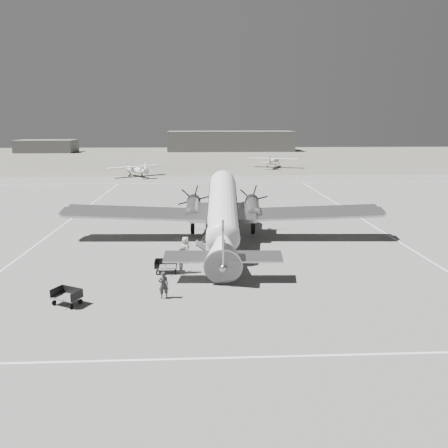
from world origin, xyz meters
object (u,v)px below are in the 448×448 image
Objects in this scene: dc3_airliner at (223,213)px; ramp_agent at (183,259)px; light_plane_left at (136,171)px; baggage_cart_near at (166,266)px; baggage_cart_far at (67,297)px; passenger at (185,250)px; ground_crew at (164,285)px; light_plane_right at (273,162)px; hangar_main at (230,141)px; shed_secondary at (47,146)px.

dc3_airliner reaches higher than ramp_agent.
light_plane_left reaches higher than ramp_agent.
baggage_cart_near is at bearing -113.58° from light_plane_left.
passenger reaches higher than baggage_cart_far.
ground_crew reaches higher than baggage_cart_near.
light_plane_right is 7.06× the size of ground_crew.
hangar_main is 127.89m from ground_crew.
light_plane_right is 69.02m from baggage_cart_near.
hangar_main is 56.69m from light_plane_right.
ground_crew is at bearing 34.59° from baggage_cart_far.
baggage_cart_near is (-4.07, -6.60, -2.17)m from dc3_airliner.
ground_crew is at bearing -114.14° from light_plane_left.
passenger is (1.21, 2.17, 0.49)m from baggage_cart_near.
hangar_main is 23.03× the size of ramp_agent.
light_plane_right reaches higher than baggage_cart_near.
hangar_main reaches higher than passenger.
hangar_main is 116.71m from dc3_airliner.
dc3_airliner is 5.54m from passenger.
dc3_airliner reaches higher than ground_crew.
ground_crew reaches higher than baggage_cart_far.
light_plane_left is 30.94m from light_plane_right.
dc3_airliner reaches higher than passenger.
dc3_airliner is 14.86m from baggage_cart_far.
baggage_cart_near is at bearing -67.81° from shed_secondary.
dc3_airliner is 14.68× the size of passenger.
passenger reaches higher than baggage_cart_near.
light_plane_left reaches higher than baggage_cart_near.
hangar_main is 2.33× the size of shed_secondary.
passenger reaches higher than ramp_agent.
baggage_cart_near is 4.30m from ground_crew.
ramp_agent is 0.98× the size of passenger.
light_plane_left is at bearing -59.66° from shed_secondary.
dc3_airliner is at bearing -93.82° from hangar_main.
light_plane_right is 66.61m from passenger.
hangar_main is at bearing 109.66° from baggage_cart_far.
ramp_agent is (-2.95, -6.62, -1.69)m from dc3_airliner.
light_plane_right reaches higher than ground_crew.
shed_secondary is at bearing 111.65° from baggage_cart_near.
hangar_main is 26.50× the size of ground_crew.
baggage_cart_near is (-17.71, -66.70, -0.72)m from light_plane_right.
light_plane_right is at bearing 79.70° from dc3_airliner.
shed_secondary is 130.37m from baggage_cart_far.
hangar_main reaches higher than ground_crew.
hangar_main reaches higher than baggage_cart_far.
light_plane_right reaches higher than passenger.
baggage_cart_far is at bearing 116.44° from passenger.
hangar_main is 4.10× the size of light_plane_left.
hangar_main is 60.22m from shed_secondary.
dc3_airliner is 15.00× the size of ramp_agent.
ramp_agent reaches higher than baggage_cart_far.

